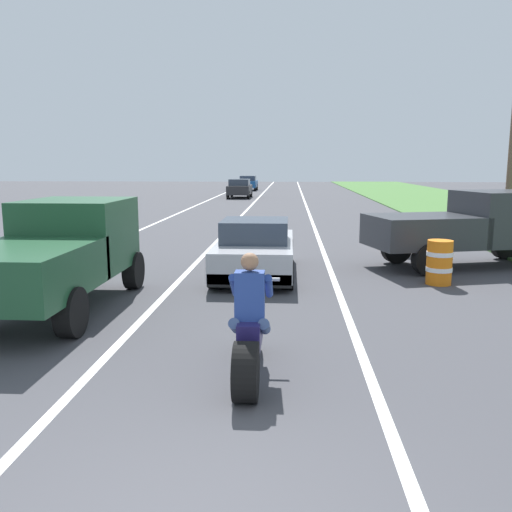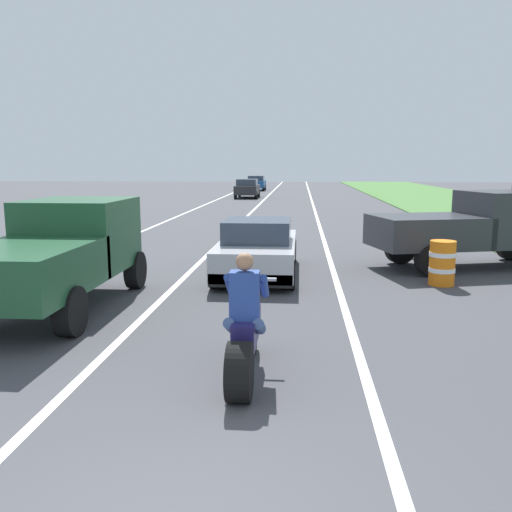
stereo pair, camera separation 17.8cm
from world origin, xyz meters
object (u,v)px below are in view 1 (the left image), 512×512
at_px(distant_car_far_ahead, 240,188).
at_px(construction_barrel_mid, 402,237).
at_px(distant_car_further_ahead, 248,183).
at_px(pickup_truck_right_shoulder_dark_grey, 470,225).
at_px(sports_car_silver, 256,249).
at_px(motorcycle_with_rider, 250,335).
at_px(construction_barrel_nearest, 439,262).
at_px(pickup_truck_left_lane_dark_green, 58,250).

bearing_deg(distant_car_far_ahead, construction_barrel_mid, -74.53).
bearing_deg(distant_car_further_ahead, pickup_truck_right_shoulder_dark_grey, -77.65).
xyz_separation_m(sports_car_silver, construction_barrel_mid, (4.20, 3.35, -0.13)).
distance_m(motorcycle_with_rider, distant_car_further_ahead, 49.43).
bearing_deg(construction_barrel_nearest, construction_barrel_mid, 89.81).
relative_size(sports_car_silver, pickup_truck_left_lane_dark_green, 0.90).
bearing_deg(distant_car_further_ahead, pickup_truck_left_lane_dark_green, -89.85).
height_order(pickup_truck_left_lane_dark_green, construction_barrel_mid, pickup_truck_left_lane_dark_green).
distance_m(pickup_truck_left_lane_dark_green, pickup_truck_right_shoulder_dark_grey, 10.13).
bearing_deg(sports_car_silver, construction_barrel_mid, 38.53).
distance_m(construction_barrel_nearest, distant_car_further_ahead, 44.26).
bearing_deg(construction_barrel_mid, distant_car_far_ahead, 105.47).
relative_size(motorcycle_with_rider, pickup_truck_left_lane_dark_green, 0.46).
xyz_separation_m(motorcycle_with_rider, pickup_truck_right_shoulder_dark_grey, (5.17, 7.88, 0.51)).
xyz_separation_m(motorcycle_with_rider, pickup_truck_left_lane_dark_green, (-3.77, 3.13, 0.51)).
relative_size(pickup_truck_left_lane_dark_green, distant_car_further_ahead, 1.20).
relative_size(motorcycle_with_rider, distant_car_further_ahead, 0.55).
relative_size(pickup_truck_right_shoulder_dark_grey, distant_car_far_ahead, 1.29).
bearing_deg(pickup_truck_right_shoulder_dark_grey, construction_barrel_nearest, -121.41).
relative_size(pickup_truck_left_lane_dark_green, construction_barrel_mid, 4.80).
relative_size(construction_barrel_mid, distant_car_further_ahead, 0.25).
xyz_separation_m(sports_car_silver, distant_car_further_ahead, (-3.54, 42.78, 0.14)).
bearing_deg(construction_barrel_nearest, distant_car_further_ahead, 100.05).
xyz_separation_m(pickup_truck_left_lane_dark_green, distant_car_far_ahead, (0.18, 33.61, -0.33)).
distance_m(motorcycle_with_rider, construction_barrel_mid, 10.57).
distance_m(pickup_truck_left_lane_dark_green, distant_car_far_ahead, 33.62).
xyz_separation_m(motorcycle_with_rider, distant_car_further_ahead, (-3.89, 49.28, 0.18)).
bearing_deg(distant_car_further_ahead, sports_car_silver, -85.27).
bearing_deg(distant_car_far_ahead, construction_barrel_nearest, -76.54).
bearing_deg(sports_car_silver, pickup_truck_left_lane_dark_green, -135.43).
bearing_deg(construction_barrel_mid, pickup_truck_left_lane_dark_green, -138.62).
bearing_deg(pickup_truck_right_shoulder_dark_grey, distant_car_far_ahead, 106.90).
relative_size(construction_barrel_nearest, distant_car_further_ahead, 0.25).
height_order(construction_barrel_nearest, distant_car_far_ahead, distant_car_far_ahead).
bearing_deg(pickup_truck_right_shoulder_dark_grey, distant_car_further_ahead, 102.35).
bearing_deg(distant_car_far_ahead, motorcycle_with_rider, -84.41).
distance_m(sports_car_silver, construction_barrel_nearest, 4.27).
xyz_separation_m(motorcycle_with_rider, sports_car_silver, (-0.35, 6.50, 0.04)).
bearing_deg(motorcycle_with_rider, pickup_truck_left_lane_dark_green, 140.37).
xyz_separation_m(construction_barrel_nearest, distant_car_far_ahead, (-7.43, 31.05, 0.27)).
relative_size(motorcycle_with_rider, construction_barrel_mid, 2.21).
xyz_separation_m(construction_barrel_nearest, construction_barrel_mid, (0.01, 4.15, 0.00)).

